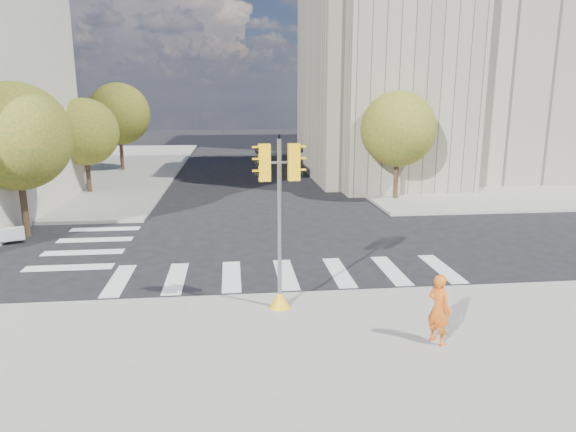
# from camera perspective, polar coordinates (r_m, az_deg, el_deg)

# --- Properties ---
(ground) EXTENTS (160.00, 160.00, 0.00)m
(ground) POSITION_cam_1_polar(r_m,az_deg,el_deg) (19.08, -0.59, -4.51)
(ground) COLOR black
(ground) RESTS_ON ground
(sidewalk_far_right) EXTENTS (28.00, 40.00, 0.15)m
(sidewalk_far_right) POSITION_cam_1_polar(r_m,az_deg,el_deg) (49.53, 19.97, 5.61)
(sidewalk_far_right) COLOR gray
(sidewalk_far_right) RESTS_ON ground
(sidewalk_far_left) EXTENTS (28.00, 40.00, 0.15)m
(sidewalk_far_left) POSITION_cam_1_polar(r_m,az_deg,el_deg) (48.06, -28.60, 4.61)
(sidewalk_far_left) COLOR gray
(sidewalk_far_left) RESTS_ON ground
(civic_building) EXTENTS (26.00, 16.00, 19.39)m
(civic_building) POSITION_cam_1_polar(r_m,az_deg,el_deg) (41.13, 19.36, 14.37)
(civic_building) COLOR gray
(civic_building) RESTS_ON ground
(office_tower) EXTENTS (20.00, 18.00, 30.00)m
(office_tower) POSITION_cam_1_polar(r_m,az_deg,el_deg) (65.32, 16.21, 20.61)
(office_tower) COLOR #9EA0A3
(office_tower) RESTS_ON ground
(tree_lw_near) EXTENTS (4.40, 4.40, 6.41)m
(tree_lw_near) POSITION_cam_1_polar(r_m,az_deg,el_deg) (23.82, -27.98, 7.79)
(tree_lw_near) COLOR #382616
(tree_lw_near) RESTS_ON ground
(tree_lw_mid) EXTENTS (4.00, 4.00, 5.77)m
(tree_lw_mid) POSITION_cam_1_polar(r_m,az_deg,el_deg) (33.33, -21.67, 8.66)
(tree_lw_mid) COLOR #382616
(tree_lw_mid) RESTS_ON ground
(tree_lw_far) EXTENTS (4.80, 4.80, 6.95)m
(tree_lw_far) POSITION_cam_1_polar(r_m,az_deg,el_deg) (43.02, -18.29, 10.72)
(tree_lw_far) COLOR #382616
(tree_lw_far) RESTS_ON ground
(tree_re_near) EXTENTS (4.20, 4.20, 6.16)m
(tree_re_near) POSITION_cam_1_polar(r_m,az_deg,el_deg) (29.66, 12.16, 9.42)
(tree_re_near) COLOR #382616
(tree_re_near) RESTS_ON ground
(tree_re_mid) EXTENTS (4.60, 4.60, 6.66)m
(tree_re_mid) POSITION_cam_1_polar(r_m,az_deg,el_deg) (41.21, 6.88, 10.93)
(tree_re_mid) COLOR #382616
(tree_re_mid) RESTS_ON ground
(tree_re_far) EXTENTS (4.00, 4.00, 5.88)m
(tree_re_far) POSITION_cam_1_polar(r_m,az_deg,el_deg) (52.98, 3.89, 10.89)
(tree_re_far) COLOR #382616
(tree_re_far) RESTS_ON ground
(lamp_near) EXTENTS (0.35, 0.18, 8.11)m
(lamp_near) POSITION_cam_1_polar(r_m,az_deg,el_deg) (33.60, 10.86, 10.76)
(lamp_near) COLOR black
(lamp_near) RESTS_ON sidewalk_far_right
(lamp_far) EXTENTS (0.35, 0.18, 8.11)m
(lamp_far) POSITION_cam_1_polar(r_m,az_deg,el_deg) (47.16, 5.82, 11.47)
(lamp_far) COLOR black
(lamp_far) RESTS_ON sidewalk_far_right
(traffic_signal) EXTENTS (1.07, 0.56, 4.68)m
(traffic_signal) POSITION_cam_1_polar(r_m,az_deg,el_deg) (13.56, -0.95, -2.36)
(traffic_signal) COLOR yellow
(traffic_signal) RESTS_ON sidewalk_near
(photographer) EXTENTS (0.64, 0.73, 1.67)m
(photographer) POSITION_cam_1_polar(r_m,az_deg,el_deg) (12.49, 16.44, -9.88)
(photographer) COLOR orange
(photographer) RESTS_ON sidewalk_near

